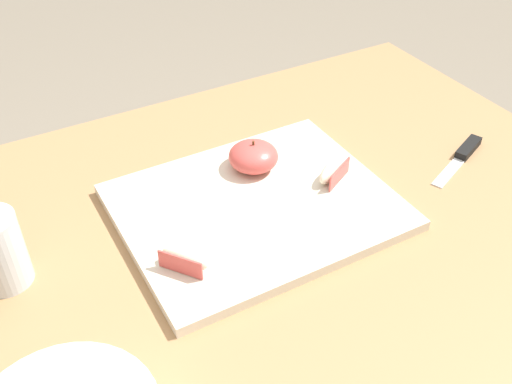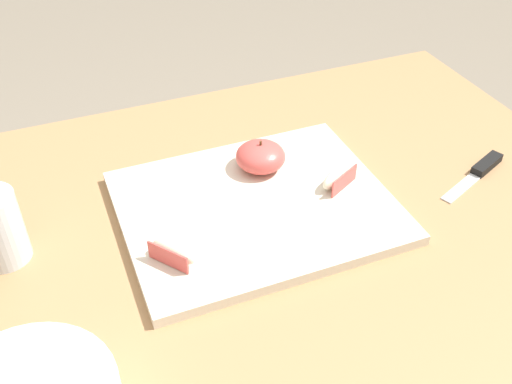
{
  "view_description": "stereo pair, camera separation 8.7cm",
  "coord_description": "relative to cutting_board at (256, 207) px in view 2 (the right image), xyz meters",
  "views": [
    {
      "loc": [
        -0.25,
        -0.57,
        1.33
      ],
      "look_at": [
        0.08,
        0.02,
        0.79
      ],
      "focal_mm": 41.66,
      "sensor_mm": 36.0,
      "label": 1
    },
    {
      "loc": [
        -0.17,
        -0.61,
        1.33
      ],
      "look_at": [
        0.08,
        0.02,
        0.79
      ],
      "focal_mm": 41.66,
      "sensor_mm": 36.0,
      "label": 2
    }
  ],
  "objects": [
    {
      "name": "cutting_board",
      "position": [
        0.0,
        0.0,
        0.0
      ],
      "size": [
        0.39,
        0.32,
        0.02
      ],
      "color": "beige",
      "rests_on": "dining_table"
    },
    {
      "name": "apple_wedge_left",
      "position": [
        -0.15,
        -0.07,
        0.02
      ],
      "size": [
        0.06,
        0.07,
        0.03
      ],
      "color": "#F4EACC",
      "rests_on": "cutting_board"
    },
    {
      "name": "apple_wedge_near_knife",
      "position": [
        0.13,
        -0.01,
        0.02
      ],
      "size": [
        0.07,
        0.05,
        0.03
      ],
      "color": "#F4EACC",
      "rests_on": "cutting_board"
    },
    {
      "name": "dining_table",
      "position": [
        -0.08,
        -0.02,
        -0.12
      ],
      "size": [
        1.27,
        0.78,
        0.76
      ],
      "color": "#9E754C",
      "rests_on": "ground_plane"
    },
    {
      "name": "apple_half_skin_up",
      "position": [
        0.04,
        0.08,
        0.03
      ],
      "size": [
        0.08,
        0.08,
        0.05
      ],
      "color": "#D14C47",
      "rests_on": "cutting_board"
    },
    {
      "name": "paring_knife",
      "position": [
        0.38,
        -0.04,
        -0.0
      ],
      "size": [
        0.15,
        0.08,
        0.01
      ],
      "color": "silver",
      "rests_on": "dining_table"
    }
  ]
}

